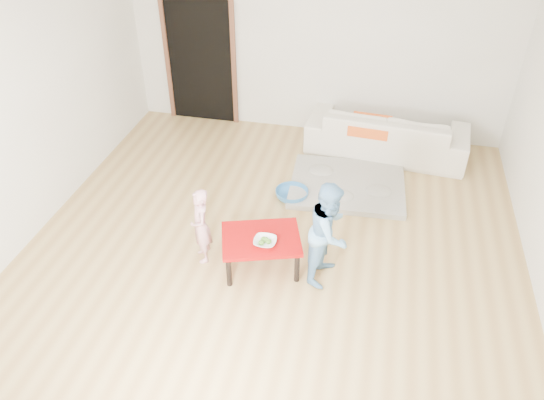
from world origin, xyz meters
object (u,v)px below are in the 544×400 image
(sofa, at_px, (387,132))
(bowl, at_px, (265,242))
(basin, at_px, (292,195))
(child_pink, at_px, (201,226))
(red_table, at_px, (261,252))
(child_blue, at_px, (330,232))

(sofa, relative_size, bowl, 9.52)
(sofa, bearing_deg, basin, 57.72)
(basin, bearing_deg, bowl, -90.81)
(sofa, distance_m, child_pink, 2.99)
(red_table, height_order, child_pink, child_pink)
(sofa, relative_size, child_blue, 1.94)
(child_blue, bearing_deg, red_table, 106.71)
(red_table, xyz_separation_m, basin, (0.08, 1.18, -0.12))
(child_pink, xyz_separation_m, child_blue, (1.23, 0.03, 0.12))
(sofa, relative_size, child_pink, 2.51)
(child_pink, xyz_separation_m, basin, (0.67, 1.18, -0.34))
(bowl, distance_m, basin, 1.31)
(sofa, xyz_separation_m, child_pink, (-1.66, -2.48, 0.11))
(child_blue, xyz_separation_m, basin, (-0.56, 1.15, -0.46))
(red_table, distance_m, basin, 1.19)
(red_table, height_order, basin, red_table)
(bowl, bearing_deg, red_table, 124.98)
(child_blue, bearing_deg, bowl, 115.21)
(bowl, height_order, child_blue, child_blue)
(red_table, bearing_deg, child_pink, -179.93)
(sofa, relative_size, red_table, 2.74)
(red_table, bearing_deg, bowl, -55.02)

